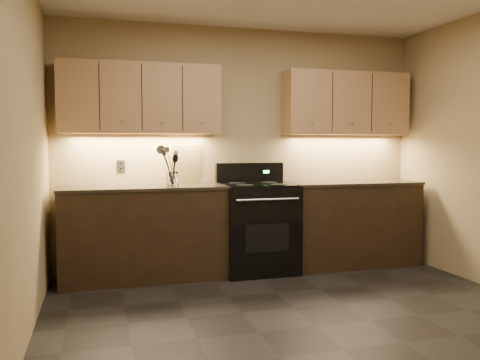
# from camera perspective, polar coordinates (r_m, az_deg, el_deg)

# --- Properties ---
(floor) EXTENTS (4.00, 4.00, 0.00)m
(floor) POSITION_cam_1_polar(r_m,az_deg,el_deg) (3.94, 8.51, -15.95)
(floor) COLOR black
(floor) RESTS_ON ground
(wall_back) EXTENTS (4.00, 0.04, 2.60)m
(wall_back) POSITION_cam_1_polar(r_m,az_deg,el_deg) (5.58, 0.19, 3.59)
(wall_back) COLOR tan
(wall_back) RESTS_ON ground
(wall_left) EXTENTS (0.04, 4.00, 2.60)m
(wall_left) POSITION_cam_1_polar(r_m,az_deg,el_deg) (3.40, -23.68, 2.99)
(wall_left) COLOR tan
(wall_left) RESTS_ON ground
(counter_left) EXTENTS (1.62, 0.62, 0.93)m
(counter_left) POSITION_cam_1_polar(r_m,az_deg,el_deg) (5.16, -10.76, -5.82)
(counter_left) COLOR black
(counter_left) RESTS_ON ground
(counter_right) EXTENTS (1.46, 0.62, 0.93)m
(counter_right) POSITION_cam_1_polar(r_m,az_deg,el_deg) (5.82, 12.31, -4.74)
(counter_right) COLOR black
(counter_right) RESTS_ON ground
(stove) EXTENTS (0.76, 0.68, 1.14)m
(stove) POSITION_cam_1_polar(r_m,az_deg,el_deg) (5.37, 1.94, -5.23)
(stove) COLOR black
(stove) RESTS_ON ground
(upper_cab_left) EXTENTS (1.60, 0.30, 0.70)m
(upper_cab_left) POSITION_cam_1_polar(r_m,az_deg,el_deg) (5.26, -11.10, 8.95)
(upper_cab_left) COLOR #AA7955
(upper_cab_left) RESTS_ON wall_back
(upper_cab_right) EXTENTS (1.44, 0.30, 0.70)m
(upper_cab_right) POSITION_cam_1_polar(r_m,az_deg,el_deg) (5.90, 11.81, 8.39)
(upper_cab_right) COLOR #AA7955
(upper_cab_right) RESTS_ON wall_back
(outlet_plate) EXTENTS (0.08, 0.01, 0.12)m
(outlet_plate) POSITION_cam_1_polar(r_m,az_deg,el_deg) (5.37, -13.25, 1.55)
(outlet_plate) COLOR #B2B5BA
(outlet_plate) RESTS_ON wall_back
(utensil_crock) EXTENTS (0.15, 0.15, 0.14)m
(utensil_crock) POSITION_cam_1_polar(r_m,az_deg,el_deg) (5.10, -7.59, 0.10)
(utensil_crock) COLOR white
(utensil_crock) RESTS_ON counter_left
(cutting_board) EXTENTS (0.33, 0.11, 0.41)m
(cutting_board) POSITION_cam_1_polar(r_m,az_deg,el_deg) (5.41, -6.08, 1.81)
(cutting_board) COLOR tan
(cutting_board) RESTS_ON counter_left
(wooden_spoon) EXTENTS (0.14, 0.11, 0.35)m
(wooden_spoon) POSITION_cam_1_polar(r_m,az_deg,el_deg) (5.08, -7.92, 1.44)
(wooden_spoon) COLOR tan
(wooden_spoon) RESTS_ON utensil_crock
(black_spoon) EXTENTS (0.09, 0.13, 0.31)m
(black_spoon) POSITION_cam_1_polar(r_m,az_deg,el_deg) (5.12, -7.63, 1.22)
(black_spoon) COLOR black
(black_spoon) RESTS_ON utensil_crock
(black_turner) EXTENTS (0.18, 0.16, 0.38)m
(black_turner) POSITION_cam_1_polar(r_m,az_deg,el_deg) (5.09, -7.55, 1.57)
(black_turner) COLOR black
(black_turner) RESTS_ON utensil_crock
(steel_spatula) EXTENTS (0.18, 0.12, 0.41)m
(steel_spatula) POSITION_cam_1_polar(r_m,az_deg,el_deg) (5.11, -7.28, 1.75)
(steel_spatula) COLOR silver
(steel_spatula) RESTS_ON utensil_crock
(steel_skimmer) EXTENTS (0.23, 0.17, 0.41)m
(steel_skimmer) POSITION_cam_1_polar(r_m,az_deg,el_deg) (5.09, -7.35, 1.75)
(steel_skimmer) COLOR silver
(steel_skimmer) RESTS_ON utensil_crock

